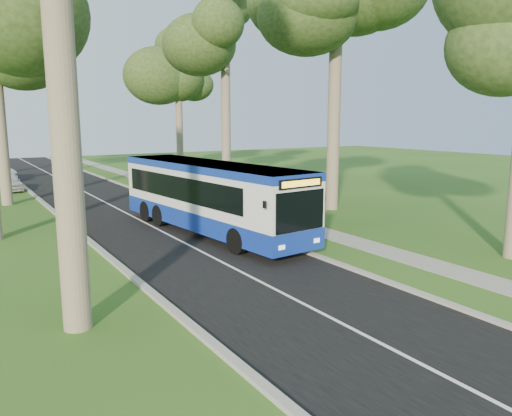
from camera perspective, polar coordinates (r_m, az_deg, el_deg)
The scene contains 13 objects.
ground at distance 21.33m, azimuth 3.63°, elevation -4.43°, with size 120.00×120.00×0.00m, color #2E561A.
road at distance 28.63m, azimuth -13.93°, elevation -0.94°, with size 7.00×100.00×0.02m, color black.
kerb_east at distance 29.85m, azimuth -7.54°, elevation -0.19°, with size 0.25×100.00×0.12m, color #9E9B93.
kerb_west at distance 27.78m, azimuth -20.81°, elevation -1.53°, with size 0.25×100.00×0.12m, color #9E9B93.
centre_line at distance 28.63m, azimuth -13.94°, elevation -0.91°, with size 0.12×100.00×0.01m, color white.
footpath at distance 31.18m, azimuth -2.51°, elevation 0.24°, with size 1.50×100.00×0.02m, color gray.
bus at distance 23.56m, azimuth -5.30°, elevation 1.24°, with size 3.89×12.82×3.34m.
bus_stop_sign at distance 22.57m, azimuth 1.70°, elevation 0.84°, with size 0.19×0.37×2.78m.
bus_shelter at distance 25.41m, azimuth 2.58°, elevation 2.50°, with size 2.10×3.43×2.81m.
litter_bin at distance 27.46m, azimuth -2.66°, elevation -0.23°, with size 0.48×0.48×0.84m.
car_white at distance 42.05m, azimuth -26.53°, elevation 2.65°, with size 1.57×3.89×1.33m, color silver.
tree_east_c at distance 40.21m, azimuth -3.57°, elevation 20.39°, with size 5.20×5.20×16.95m.
tree_east_d at distance 51.25m, azimuth -8.95°, elevation 16.69°, with size 5.20×5.20×15.29m.
Camera 1 is at (-11.99, -16.82, 5.35)m, focal length 35.00 mm.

